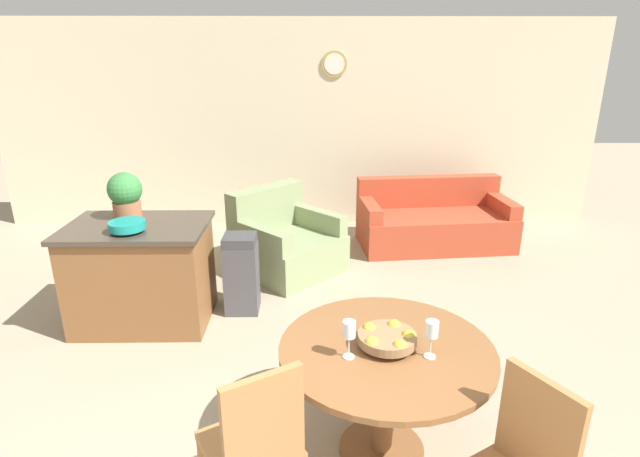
% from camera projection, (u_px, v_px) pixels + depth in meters
% --- Properties ---
extents(wall_back, '(8.00, 0.09, 2.70)m').
position_uv_depth(wall_back, '(298.00, 126.00, 6.64)').
color(wall_back, beige).
rests_on(wall_back, ground_plane).
extents(dining_table, '(1.19, 1.19, 0.73)m').
position_uv_depth(dining_table, '(385.00, 372.00, 2.80)').
color(dining_table, brown).
rests_on(dining_table, ground_plane).
extents(dining_chair_near_left, '(0.57, 0.57, 0.96)m').
position_uv_depth(dining_chair_near_left, '(255.00, 442.00, 2.35)').
color(dining_chair_near_left, '#9E6B3D').
rests_on(dining_chair_near_left, ground_plane).
extents(fruit_bowl, '(0.32, 0.32, 0.11)m').
position_uv_depth(fruit_bowl, '(388.00, 338.00, 2.73)').
color(fruit_bowl, olive).
rests_on(fruit_bowl, dining_table).
extents(wine_glass_left, '(0.07, 0.07, 0.21)m').
position_uv_depth(wine_glass_left, '(349.00, 331.00, 2.60)').
color(wine_glass_left, silver).
rests_on(wine_glass_left, dining_table).
extents(wine_glass_right, '(0.07, 0.07, 0.21)m').
position_uv_depth(wine_glass_right, '(432.00, 331.00, 2.60)').
color(wine_glass_right, silver).
rests_on(wine_glass_right, dining_table).
extents(kitchen_island, '(1.17, 0.81, 0.90)m').
position_uv_depth(kitchen_island, '(142.00, 274.00, 4.32)').
color(kitchen_island, brown).
rests_on(kitchen_island, ground_plane).
extents(teal_bowl, '(0.29, 0.29, 0.09)m').
position_uv_depth(teal_bowl, '(127.00, 225.00, 3.98)').
color(teal_bowl, teal).
rests_on(teal_bowl, kitchen_island).
extents(potted_plant, '(0.29, 0.29, 0.40)m').
position_uv_depth(potted_plant, '(125.00, 194.00, 4.27)').
color(potted_plant, '#A36642').
rests_on(potted_plant, kitchen_island).
extents(trash_bin, '(0.30, 0.28, 0.74)m').
position_uv_depth(trash_bin, '(241.00, 274.00, 4.53)').
color(trash_bin, '#47474C').
rests_on(trash_bin, ground_plane).
extents(couch, '(1.89, 1.04, 0.80)m').
position_uv_depth(couch, '(434.00, 223.00, 6.17)').
color(couch, '#B24228').
rests_on(couch, ground_plane).
extents(armchair, '(1.33, 1.33, 0.88)m').
position_uv_depth(armchair, '(285.00, 244.00, 5.43)').
color(armchair, gray).
rests_on(armchair, ground_plane).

